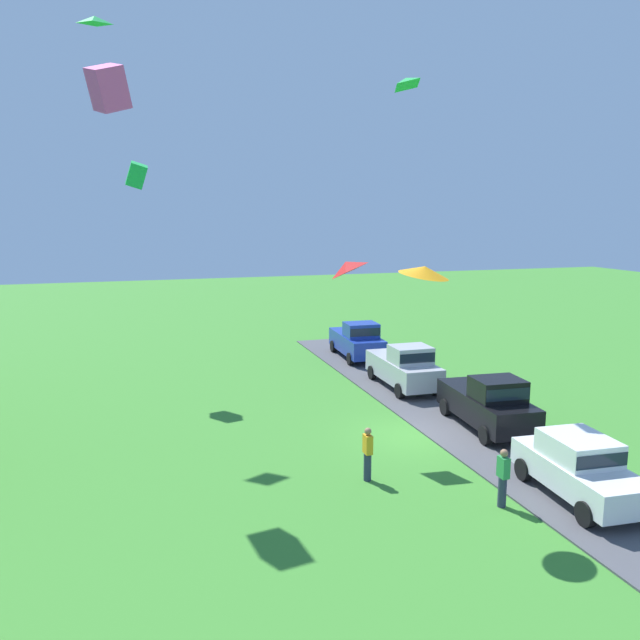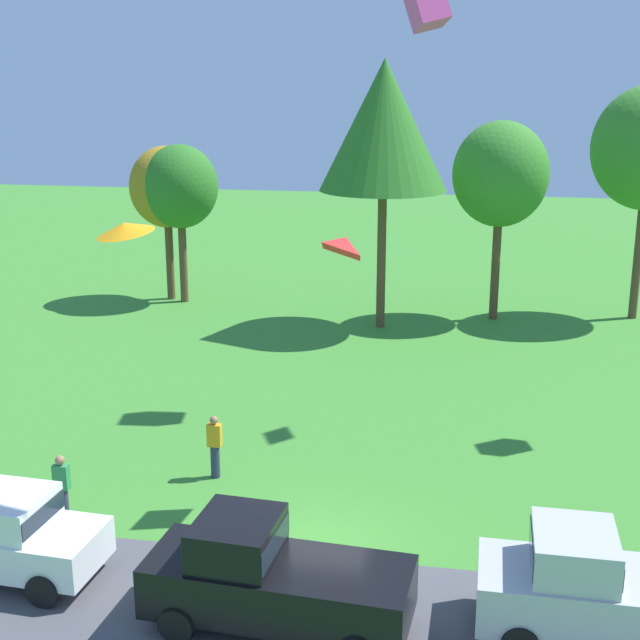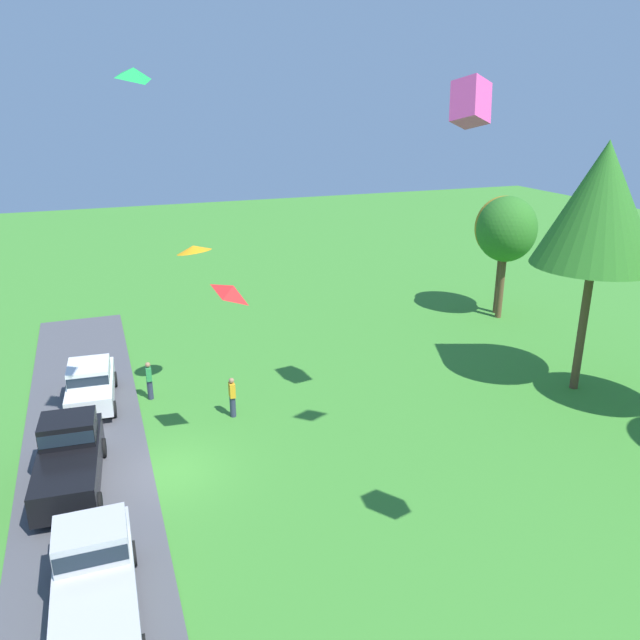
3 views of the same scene
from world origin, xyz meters
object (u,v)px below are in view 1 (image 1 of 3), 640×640
Objects in this scene: car_sedan_far_end at (579,465)px; car_pickup_mid_row at (358,340)px; kite_box_high_left at (137,175)px; kite_diamond_topmost at (94,20)px; person_watching_sky at (503,477)px; kite_diamond_over_trees at (346,267)px; car_pickup_near_entrance at (405,366)px; car_pickup_by_flagpole at (489,402)px; person_on_lawn at (368,454)px; kite_diamond_mid_center at (406,82)px; kite_box_trailing_tail at (108,88)px; kite_delta_low_drifter at (424,271)px.

car_pickup_mid_row is (18.55, -0.23, 0.07)m from car_sedan_far_end.
kite_diamond_topmost is (-2.79, 1.40, 5.89)m from kite_box_high_left.
person_watching_sky is at bearing 171.95° from car_pickup_mid_row.
kite_diamond_over_trees is (6.26, 2.51, 5.50)m from person_watching_sky.
person_watching_sky is 1.65× the size of kite_diamond_over_trees.
car_pickup_near_entrance is 2.94× the size of person_watching_sky.
kite_box_high_left is 12.83m from kite_diamond_over_trees.
car_pickup_near_entrance is at bearing 179.29° from car_pickup_mid_row.
kite_diamond_topmost is at bearing 46.63° from kite_diamond_over_trees.
car_pickup_by_flagpole is 6.76m from person_on_lawn.
kite_diamond_topmost is (14.11, 12.89, 14.83)m from car_sedan_far_end.
kite_box_high_left is 1.02× the size of kite_diamond_over_trees.
car_pickup_near_entrance is 0.99× the size of car_pickup_mid_row.
kite_diamond_topmost is (-4.44, 13.12, 14.77)m from car_pickup_mid_row.
kite_diamond_over_trees is at bearing 109.28° from kite_diamond_mid_center.
kite_diamond_topmost reaches higher than kite_diamond_over_trees.
kite_delta_low_drifter is (-6.43, -7.99, -5.45)m from kite_box_trailing_tail.
car_pickup_mid_row is at bearing -49.55° from kite_box_trailing_tail.
car_pickup_by_flagpole is at bearing -116.05° from kite_diamond_mid_center.
kite_diamond_topmost is at bearing 59.07° from car_pickup_by_flagpole.
kite_box_high_left reaches higher than kite_delta_low_drifter.
kite_diamond_over_trees is at bearing 4.36° from kite_delta_low_drifter.
car_pickup_near_entrance is 4.77× the size of kite_diamond_topmost.
kite_box_high_left is 0.76× the size of kite_delta_low_drifter.
person_watching_sky is (-11.83, 2.50, -0.23)m from car_pickup_near_entrance.
car_sedan_far_end is 7.31m from kite_delta_low_drifter.
car_pickup_by_flagpole is at bearing -28.96° from person_watching_sky.
kite_diamond_over_trees is at bearing 36.68° from car_sedan_far_end.
kite_delta_low_drifter is at bearing 73.65° from car_sedan_far_end.
car_sedan_far_end is 18.55m from car_pickup_mid_row.
car_sedan_far_end is 4.27× the size of kite_diamond_topmost.
car_pickup_mid_row reaches higher than person_on_lawn.
person_watching_sky is 1.62× the size of kite_diamond_topmost.
kite_diamond_mid_center is at bearing 167.23° from car_pickup_mid_row.
kite_box_high_left is (13.84, 6.15, 9.10)m from person_on_lawn.
kite_box_high_left is 13.52m from kite_diamond_mid_center.
kite_box_high_left is at bearing -5.99° from kite_box_trailing_tail.
kite_box_high_left is at bearing 23.97° from person_on_lawn.
kite_box_trailing_tail is at bearing -176.06° from kite_diamond_topmost.
car_pickup_mid_row is (12.63, 0.55, 0.00)m from car_pickup_by_flagpole.
car_sedan_far_end is 4.96× the size of kite_diamond_mid_center.
car_pickup_by_flagpole is 3.93× the size of kite_box_trailing_tail.
person_watching_sky is at bearing -142.73° from kite_diamond_topmost.
kite_box_trailing_tail reaches higher than person_watching_sky.
kite_box_trailing_tail is at bearing 56.66° from person_on_lawn.
car_pickup_mid_row is 4.83× the size of kite_box_high_left.
kite_box_high_left is (-1.65, 11.72, 8.87)m from car_pickup_mid_row.
kite_delta_low_drifter reaches higher than person_on_lawn.
car_pickup_near_entrance is 4.77× the size of kite_box_high_left.
car_pickup_by_flagpole is 6.47m from person_watching_sky.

